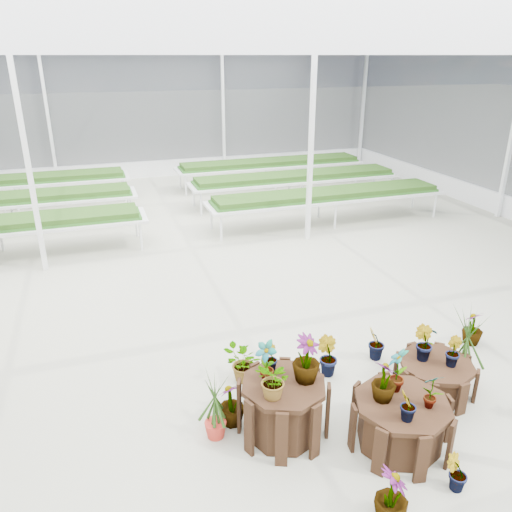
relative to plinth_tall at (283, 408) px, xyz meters
name	(u,v)px	position (x,y,z in m)	size (l,w,h in m)	color
ground_plane	(236,341)	(0.04, 2.14, -0.35)	(24.00, 24.00, 0.00)	gray
greenhouse_shell	(233,204)	(0.04, 2.14, 1.90)	(18.00, 24.00, 4.50)	white
steel_frame	(233,204)	(0.04, 2.14, 1.90)	(18.00, 24.00, 4.50)	silver
nursery_benches	(164,199)	(0.04, 9.34, 0.07)	(16.00, 7.00, 0.84)	silver
plinth_tall	(283,408)	(0.00, 0.00, 0.00)	(1.04, 1.04, 0.71)	black
plinth_mid	(400,423)	(1.20, -0.60, -0.06)	(1.13, 1.13, 0.60)	black
plinth_low	(434,377)	(2.20, 0.10, -0.12)	(1.02, 1.02, 0.46)	black
nursery_plants	(350,373)	(0.95, 0.15, 0.19)	(4.69, 3.10, 1.28)	#214012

